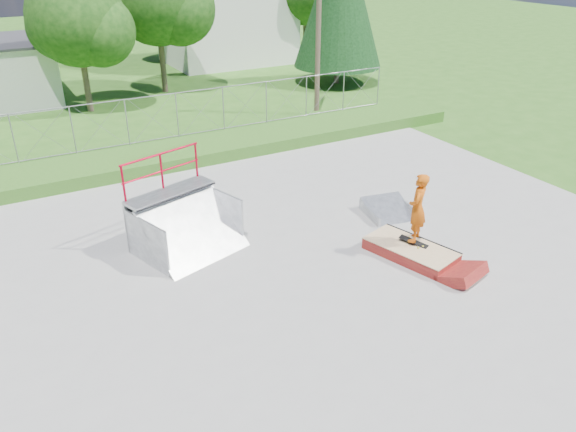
{
  "coord_description": "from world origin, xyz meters",
  "views": [
    {
      "loc": [
        -6.79,
        -10.66,
        7.74
      ],
      "look_at": [
        -0.26,
        0.99,
        1.1
      ],
      "focal_mm": 35.0,
      "sensor_mm": 36.0,
      "label": 1
    }
  ],
  "objects_px": {
    "grind_box": "(410,251)",
    "skater": "(417,210)",
    "quarter_pipe": "(187,208)",
    "flat_bank_ramp": "(389,210)"
  },
  "relations": [
    {
      "from": "grind_box",
      "to": "flat_bank_ramp",
      "type": "distance_m",
      "value": 2.52
    },
    {
      "from": "grind_box",
      "to": "quarter_pipe",
      "type": "bearing_deg",
      "value": 131.48
    },
    {
      "from": "grind_box",
      "to": "skater",
      "type": "bearing_deg",
      "value": 8.51
    },
    {
      "from": "grind_box",
      "to": "quarter_pipe",
      "type": "height_order",
      "value": "quarter_pipe"
    },
    {
      "from": "skater",
      "to": "flat_bank_ramp",
      "type": "bearing_deg",
      "value": -150.22
    },
    {
      "from": "grind_box",
      "to": "skater",
      "type": "distance_m",
      "value": 1.18
    },
    {
      "from": "quarter_pipe",
      "to": "skater",
      "type": "distance_m",
      "value": 6.07
    },
    {
      "from": "flat_bank_ramp",
      "to": "skater",
      "type": "distance_m",
      "value": 2.66
    },
    {
      "from": "skater",
      "to": "quarter_pipe",
      "type": "bearing_deg",
      "value": -69.12
    },
    {
      "from": "grind_box",
      "to": "quarter_pipe",
      "type": "relative_size",
      "value": 1.03
    }
  ]
}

